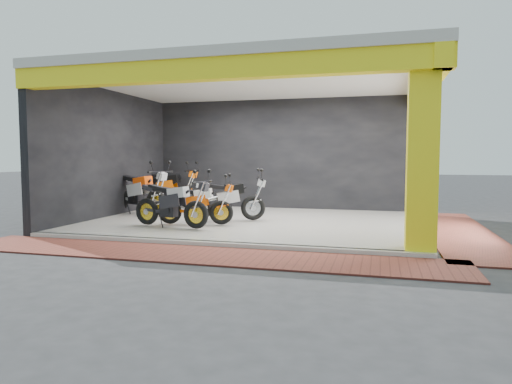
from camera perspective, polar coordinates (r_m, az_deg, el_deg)
ground at (r=9.66m, az=-3.50°, el=-5.72°), size 80.00×80.00×0.00m
showroom_floor at (r=11.54m, az=-0.29°, el=-3.82°), size 8.00×6.00×0.10m
showroom_ceiling at (r=11.58m, az=-0.30°, el=13.84°), size 8.40×6.40×0.20m
back_wall at (r=14.43m, az=3.02°, el=4.57°), size 8.20×0.20×3.50m
left_wall at (r=13.13m, az=-17.85°, el=4.40°), size 0.20×6.20×3.50m
corner_column at (r=8.28m, az=20.07°, el=4.53°), size 0.50×0.50×3.50m
header_beam_front at (r=8.72m, az=-5.79°, el=14.99°), size 8.40×0.30×0.40m
header_beam_right at (r=11.16m, az=20.40°, el=12.39°), size 0.30×6.40×0.40m
floor_kerb at (r=8.71m, az=-5.67°, el=-6.50°), size 8.00×0.20×0.10m
paver_front at (r=8.00m, az=-7.69°, el=-7.74°), size 9.00×1.40×0.03m
paver_right at (r=11.26m, az=24.03°, el=-4.57°), size 1.40×7.00×0.03m
moto_hero at (r=10.64m, az=-4.39°, el=-1.10°), size 1.98×0.99×1.16m
moto_row_a at (r=10.07m, az=-7.54°, el=-1.12°), size 2.18×1.13×1.27m
moto_row_b at (r=11.36m, az=-0.36°, el=-0.49°), size 2.20×1.52×1.26m
moto_row_c at (r=12.64m, az=-12.40°, el=0.31°), size 2.52×1.64×1.44m
moto_row_d at (r=14.47m, az=-8.68°, el=0.80°), size 2.38×1.03×1.42m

